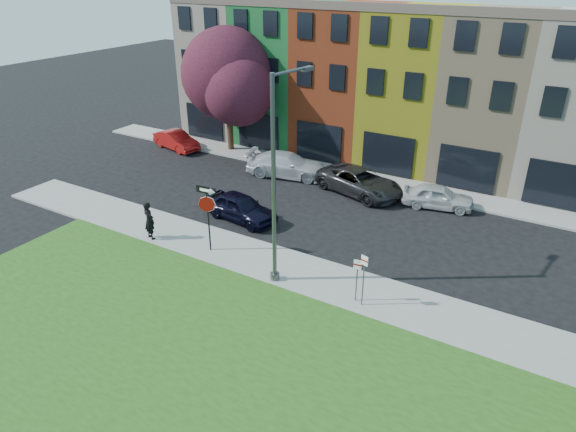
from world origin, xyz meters
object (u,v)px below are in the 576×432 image
Objects in this scene: man at (149,221)px; sedan_near at (241,207)px; street_lamp at (277,183)px; stop_sign at (207,206)px.

sedan_near is at bearing -106.19° from man.
street_lamp reaches higher than man.
sedan_near is at bearing 97.39° from stop_sign.
man is at bearing 156.09° from sedan_near.
stop_sign is at bearing -161.00° from sedan_near.
stop_sign is 0.74× the size of sedan_near.
stop_sign is 3.62m from man.
street_lamp is at bearing -163.62° from man.
stop_sign is 4.08m from sedan_near.
sedan_near is 7.38m from street_lamp.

